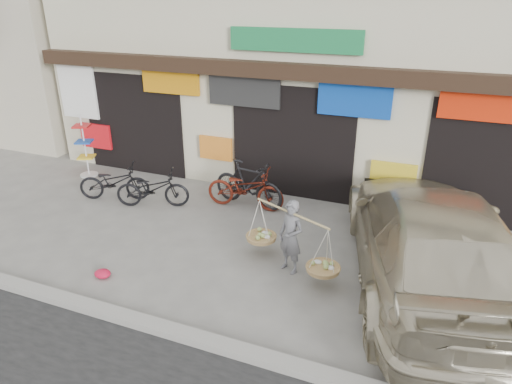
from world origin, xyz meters
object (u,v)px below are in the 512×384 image
at_px(display_rack, 86,151).
at_px(street_vendor, 291,240).
at_px(bike_1, 248,184).
at_px(suv, 430,239).
at_px(bike_0, 114,182).
at_px(bike_2, 245,188).
at_px(bike_3, 153,189).

bearing_deg(display_rack, street_vendor, -20.03).
height_order(bike_1, suv, suv).
distance_m(street_vendor, suv, 2.35).
bearing_deg(street_vendor, suv, 35.92).
distance_m(bike_0, display_rack, 1.98).
bearing_deg(bike_0, bike_2, -98.17).
height_order(bike_1, bike_3, bike_1).
xyz_separation_m(bike_1, bike_3, (-2.06, -0.87, -0.10)).
height_order(street_vendor, bike_1, street_vendor).
bearing_deg(bike_3, display_rack, 48.65).
distance_m(bike_1, display_rack, 4.84).
distance_m(street_vendor, bike_2, 2.79).
height_order(street_vendor, display_rack, display_rack).
height_order(street_vendor, bike_0, street_vendor).
bearing_deg(bike_3, bike_2, -91.57).
relative_size(bike_0, bike_1, 0.93).
height_order(bike_0, bike_3, same).
height_order(bike_1, display_rack, display_rack).
relative_size(street_vendor, bike_0, 1.13).
height_order(bike_0, display_rack, display_rack).
bearing_deg(street_vendor, display_rack, -175.87).
height_order(bike_0, suv, suv).
height_order(suv, display_rack, suv).
relative_size(bike_3, suv, 0.26).
distance_m(bike_1, suv, 4.44).
bearing_deg(bike_3, street_vendor, -131.44).
distance_m(bike_0, bike_2, 3.22).
height_order(street_vendor, bike_2, street_vendor).
relative_size(bike_0, suv, 0.26).
bearing_deg(bike_1, bike_2, -176.81).
bearing_deg(bike_1, suv, -103.68).
relative_size(bike_2, suv, 0.29).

